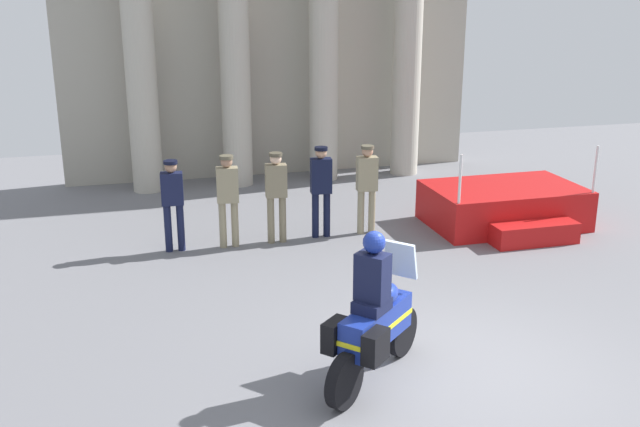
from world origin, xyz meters
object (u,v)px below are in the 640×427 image
at_px(officer_in_row_4, 367,182).
at_px(officer_in_row_0, 173,198).
at_px(officer_in_row_1, 228,194).
at_px(reviewing_stand, 505,207).
at_px(motorcycle_with_rider, 373,321).
at_px(officer_in_row_2, 276,190).
at_px(officer_in_row_3, 321,185).

bearing_deg(officer_in_row_4, officer_in_row_0, 6.11).
height_order(officer_in_row_0, officer_in_row_1, officer_in_row_1).
bearing_deg(officer_in_row_0, reviewing_stand, -176.85).
bearing_deg(officer_in_row_0, motorcycle_with_rider, 115.20).
distance_m(officer_in_row_0, officer_in_row_2, 1.84).
height_order(officer_in_row_0, officer_in_row_2, officer_in_row_2).
bearing_deg(reviewing_stand, officer_in_row_2, 177.38).
relative_size(reviewing_stand, officer_in_row_0, 1.78).
distance_m(reviewing_stand, officer_in_row_0, 6.39).
relative_size(officer_in_row_0, officer_in_row_3, 0.96).
height_order(reviewing_stand, motorcycle_with_rider, motorcycle_with_rider).
xyz_separation_m(officer_in_row_1, officer_in_row_3, (1.74, 0.10, 0.02)).
distance_m(reviewing_stand, motorcycle_with_rider, 6.70).
bearing_deg(officer_in_row_0, officer_in_row_1, -177.05).
relative_size(officer_in_row_2, officer_in_row_4, 0.99).
bearing_deg(motorcycle_with_rider, officer_in_row_1, 57.91).
bearing_deg(officer_in_row_2, officer_in_row_4, -172.22).
xyz_separation_m(reviewing_stand, motorcycle_with_rider, (-4.47, -4.98, 0.42)).
bearing_deg(officer_in_row_4, officer_in_row_3, 4.58).
distance_m(officer_in_row_2, motorcycle_with_rider, 5.19).
distance_m(officer_in_row_2, officer_in_row_4, 1.75).
height_order(officer_in_row_0, officer_in_row_4, officer_in_row_4).
bearing_deg(reviewing_stand, officer_in_row_3, 175.38).
height_order(officer_in_row_2, officer_in_row_4, officer_in_row_4).
bearing_deg(officer_in_row_3, reviewing_stand, -179.41).
height_order(officer_in_row_0, officer_in_row_3, officer_in_row_3).
bearing_deg(officer_in_row_1, officer_in_row_3, -171.37).
relative_size(reviewing_stand, officer_in_row_4, 1.72).
xyz_separation_m(officer_in_row_1, motorcycle_with_rider, (0.94, -5.17, -0.20)).
xyz_separation_m(officer_in_row_0, officer_in_row_4, (3.59, 0.06, 0.03)).
distance_m(officer_in_row_0, officer_in_row_4, 3.59).
xyz_separation_m(officer_in_row_0, motorcycle_with_rider, (1.90, -5.21, -0.18)).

